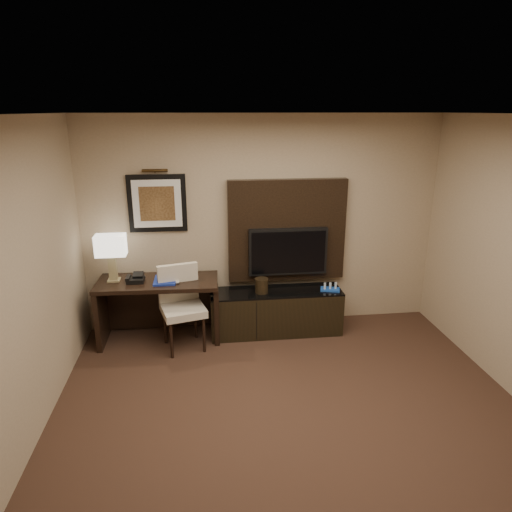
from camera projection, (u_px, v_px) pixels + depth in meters
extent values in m
cube|color=#352018|center=(302.00, 450.00, 3.85)|extent=(4.50, 5.00, 0.01)
cube|color=silver|center=(315.00, 115.00, 3.02)|extent=(4.50, 5.00, 0.01)
cube|color=tan|center=(263.00, 224.00, 5.79)|extent=(4.50, 0.01, 2.70)
cube|color=black|center=(159.00, 310.00, 5.60)|extent=(1.47, 0.68, 0.77)
cube|color=black|center=(276.00, 311.00, 5.80)|extent=(1.65, 0.46, 0.57)
cube|color=black|center=(287.00, 230.00, 5.80)|extent=(1.50, 0.12, 1.30)
cube|color=black|center=(288.00, 251.00, 5.78)|extent=(1.00, 0.08, 0.60)
cube|color=black|center=(157.00, 203.00, 5.53)|extent=(0.70, 0.04, 0.70)
cylinder|color=#3F2C14|center=(155.00, 171.00, 5.37)|extent=(0.04, 0.04, 0.30)
cube|color=navy|center=(165.00, 280.00, 5.47)|extent=(0.26, 0.35, 0.02)
imported|color=#C2B198|center=(166.00, 273.00, 5.43)|extent=(0.16, 0.03, 0.22)
cylinder|color=silver|center=(189.00, 271.00, 5.53)|extent=(0.07, 0.07, 0.19)
cylinder|color=black|center=(262.00, 286.00, 5.64)|extent=(0.19, 0.19, 0.18)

